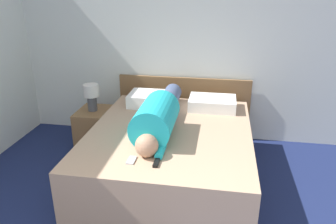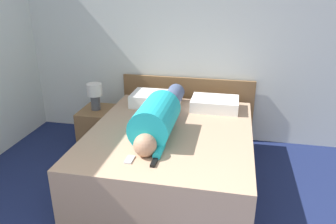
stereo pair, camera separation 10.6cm
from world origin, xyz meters
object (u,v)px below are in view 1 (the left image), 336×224
(nightstand, at_px, (95,129))
(person_lying, at_px, (159,116))
(cell_phone, at_px, (132,160))
(bed, at_px, (170,155))
(table_lamp, at_px, (91,95))
(pillow_near_headboard, at_px, (153,99))
(tv_remote, at_px, (157,162))
(pillow_second, at_px, (212,103))

(nightstand, height_order, person_lying, person_lying)
(cell_phone, bearing_deg, bed, 71.73)
(table_lamp, height_order, pillow_near_headboard, table_lamp)
(nightstand, distance_m, cell_phone, 1.54)
(pillow_near_headboard, distance_m, tv_remote, 1.39)
(bed, bearing_deg, nightstand, 151.79)
(cell_phone, bearing_deg, pillow_second, 65.42)
(pillow_near_headboard, bearing_deg, nightstand, -172.39)
(table_lamp, distance_m, pillow_second, 1.46)
(pillow_near_headboard, relative_size, pillow_second, 1.05)
(pillow_near_headboard, height_order, pillow_second, pillow_near_headboard)
(pillow_near_headboard, bearing_deg, pillow_second, 0.00)
(nightstand, relative_size, cell_phone, 3.90)
(cell_phone, bearing_deg, nightstand, 124.13)
(bed, bearing_deg, pillow_near_headboard, 115.71)
(bed, relative_size, person_lying, 1.22)
(tv_remote, height_order, cell_phone, tv_remote)
(table_lamp, relative_size, pillow_near_headboard, 0.58)
(nightstand, distance_m, table_lamp, 0.46)
(person_lying, relative_size, pillow_second, 2.94)
(bed, bearing_deg, pillow_second, 59.66)
(nightstand, height_order, table_lamp, table_lamp)
(pillow_near_headboard, bearing_deg, table_lamp, -172.39)
(pillow_near_headboard, relative_size, cell_phone, 4.40)
(nightstand, relative_size, tv_remote, 3.38)
(pillow_second, bearing_deg, cell_phone, -114.58)
(bed, distance_m, nightstand, 1.21)
(bed, height_order, cell_phone, cell_phone)
(person_lying, xyz_separation_m, cell_phone, (-0.11, -0.64, -0.15))
(pillow_near_headboard, bearing_deg, cell_phone, -85.70)
(bed, relative_size, pillow_near_headboard, 3.40)
(bed, bearing_deg, table_lamp, 151.79)
(cell_phone, bearing_deg, person_lying, 80.22)
(tv_remote, bearing_deg, pillow_second, 73.58)
(person_lying, xyz_separation_m, pillow_near_headboard, (-0.21, 0.70, -0.08))
(person_lying, height_order, pillow_second, person_lying)
(bed, relative_size, nightstand, 3.83)
(person_lying, distance_m, pillow_second, 0.87)
(person_lying, relative_size, pillow_near_headboard, 2.79)
(table_lamp, bearing_deg, pillow_second, 3.89)
(table_lamp, xyz_separation_m, cell_phone, (0.84, -1.24, -0.12))
(table_lamp, bearing_deg, pillow_near_headboard, 7.61)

